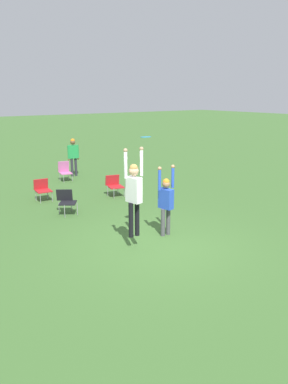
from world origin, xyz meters
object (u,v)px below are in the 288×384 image
object	(u,v)px
camping_chair_1	(66,200)
person_spectator_near	(73,153)
person_defending	(166,199)
frisbee	(146,137)
camping_chair_2	(114,184)
person_jumping	(134,190)
camping_chair_0	(43,188)
camping_chair_4	(65,170)

from	to	relation	value
camping_chair_1	person_spectator_near	xyz separation A→B (m)	(2.72, 5.21, 0.62)
person_defending	frisbee	bearing A→B (deg)	-103.74
camping_chair_2	person_jumping	bearing A→B (deg)	78.06
person_jumping	frisbee	distance (m)	1.39
camping_chair_0	camping_chair_2	xyz separation A→B (m)	(2.49, -0.99, 0.00)
camping_chair_1	camping_chair_4	distance (m)	4.94
person_spectator_near	person_jumping	bearing A→B (deg)	-93.53
camping_chair_1	person_spectator_near	size ratio (longest dim) A/B	0.45
person_defending	camping_chair_1	world-z (taller)	person_defending
camping_chair_2	camping_chair_4	bearing A→B (deg)	-68.72
camping_chair_4	camping_chair_2	bearing A→B (deg)	108.29
camping_chair_1	camping_chair_4	size ratio (longest dim) A/B	0.91
person_jumping	camping_chair_4	xyz separation A→B (m)	(1.71, 8.13, -1.05)
person_defending	camping_chair_1	size ratio (longest dim) A/B	2.45
camping_chair_1	camping_chair_2	size ratio (longest dim) A/B	1.00
person_defending	person_spectator_near	distance (m)	8.69
person_jumping	camping_chair_2	distance (m)	5.21
person_jumping	person_defending	world-z (taller)	person_jumping
person_defending	person_spectator_near	xyz separation A→B (m)	(1.28, 8.60, 0.05)
person_defending	camping_chair_4	size ratio (longest dim) A/B	2.24
person_jumping	camping_chair_4	world-z (taller)	person_jumping
person_defending	camping_chair_0	xyz separation A→B (m)	(-1.49, 5.39, -0.58)
frisbee	camping_chair_1	distance (m)	4.14
person_defending	camping_chair_1	distance (m)	3.72
frisbee	camping_chair_2	size ratio (longest dim) A/B	0.34
person_defending	frisbee	distance (m)	1.86
camping_chair_1	camping_chair_2	distance (m)	2.64
frisbee	camping_chair_0	bearing A→B (deg)	98.92
frisbee	person_jumping	bearing A→B (deg)	-154.95
person_defending	camping_chair_2	bearing A→B (deg)	157.26
person_jumping	camping_chair_1	distance (m)	3.76
camping_chair_2	frisbee	bearing A→B (deg)	82.75
camping_chair_0	camping_chair_2	bearing A→B (deg)	163.65
camping_chair_4	person_spectator_near	bearing A→B (deg)	-128.02
frisbee	camping_chair_4	bearing A→B (deg)	81.55
frisbee	camping_chair_1	size ratio (longest dim) A/B	0.34
frisbee	person_spectator_near	world-z (taller)	frisbee
camping_chair_0	person_spectator_near	world-z (taller)	person_spectator_near
camping_chair_0	camping_chair_4	bearing A→B (deg)	-122.96
frisbee	camping_chair_1	bearing A→B (deg)	103.23
person_defending	camping_chair_2	xyz separation A→B (m)	(1.00, 4.39, -0.58)
camping_chair_0	camping_chair_4	distance (m)	3.24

